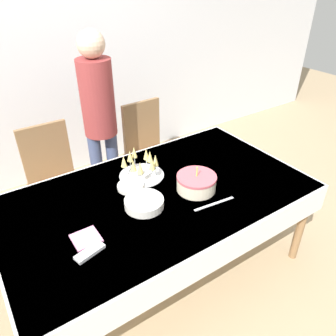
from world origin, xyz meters
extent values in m
plane|color=tan|center=(0.00, 0.00, 0.00)|extent=(12.00, 12.00, 0.00)
cube|color=silver|center=(0.00, 1.83, 1.35)|extent=(8.00, 0.05, 2.70)
cube|color=white|center=(0.00, 0.00, 0.72)|extent=(2.06, 1.16, 0.03)
cube|color=white|center=(0.00, 0.00, 0.63)|extent=(2.09, 1.19, 0.21)
cylinder|color=olive|center=(0.97, -0.52, 0.35)|extent=(0.06, 0.06, 0.70)
cylinder|color=olive|center=(-0.97, 0.52, 0.35)|extent=(0.06, 0.06, 0.70)
cylinder|color=olive|center=(0.97, 0.52, 0.35)|extent=(0.06, 0.06, 0.70)
cube|color=olive|center=(-0.46, 0.83, 0.45)|extent=(0.42, 0.42, 0.04)
cube|color=olive|center=(-0.46, 1.02, 0.72)|extent=(0.40, 0.04, 0.50)
cylinder|color=olive|center=(-0.28, 0.65, 0.21)|extent=(0.04, 0.04, 0.43)
cylinder|color=olive|center=(-0.64, 0.65, 0.21)|extent=(0.04, 0.04, 0.43)
cylinder|color=olive|center=(-0.28, 1.01, 0.21)|extent=(0.04, 0.04, 0.43)
cylinder|color=olive|center=(-0.64, 1.01, 0.21)|extent=(0.04, 0.04, 0.43)
cube|color=olive|center=(0.46, 0.83, 0.45)|extent=(0.44, 0.44, 0.04)
cube|color=olive|center=(0.46, 1.02, 0.72)|extent=(0.40, 0.05, 0.50)
cylinder|color=olive|center=(0.65, 0.66, 0.21)|extent=(0.04, 0.04, 0.43)
cylinder|color=olive|center=(0.29, 0.64, 0.21)|extent=(0.04, 0.04, 0.43)
cylinder|color=olive|center=(0.64, 1.02, 0.21)|extent=(0.04, 0.04, 0.43)
cylinder|color=olive|center=(0.28, 1.00, 0.21)|extent=(0.04, 0.04, 0.43)
cylinder|color=beige|center=(0.24, -0.11, 0.78)|extent=(0.27, 0.27, 0.09)
cylinder|color=#D15B66|center=(0.24, -0.11, 0.83)|extent=(0.27, 0.27, 0.02)
cylinder|color=yellow|center=(0.24, -0.11, 0.87)|extent=(0.01, 0.01, 0.06)
sphere|color=#F9CC4C|center=(0.24, -0.11, 0.91)|extent=(0.01, 0.01, 0.01)
cylinder|color=silver|center=(0.01, 0.25, 0.73)|extent=(0.33, 0.33, 0.01)
cylinder|color=silver|center=(0.09, 0.26, 0.74)|extent=(0.05, 0.05, 0.00)
cylinder|color=silver|center=(0.09, 0.26, 0.78)|extent=(0.01, 0.01, 0.08)
cone|color=#E0CC72|center=(0.09, 0.26, 0.87)|extent=(0.04, 0.04, 0.08)
cylinder|color=silver|center=(0.09, 0.30, 0.74)|extent=(0.05, 0.05, 0.00)
cylinder|color=silver|center=(0.09, 0.30, 0.78)|extent=(0.01, 0.01, 0.08)
cone|color=#E0CC72|center=(0.09, 0.30, 0.87)|extent=(0.04, 0.04, 0.08)
cylinder|color=silver|center=(0.03, 0.37, 0.74)|extent=(0.05, 0.05, 0.00)
cylinder|color=silver|center=(0.03, 0.37, 0.78)|extent=(0.01, 0.01, 0.08)
cone|color=#E0CC72|center=(0.03, 0.37, 0.87)|extent=(0.04, 0.04, 0.08)
cylinder|color=silver|center=(-0.03, 0.34, 0.74)|extent=(0.05, 0.05, 0.00)
cylinder|color=silver|center=(-0.03, 0.34, 0.78)|extent=(0.01, 0.01, 0.08)
cone|color=#E0CC72|center=(-0.03, 0.34, 0.87)|extent=(0.04, 0.04, 0.08)
cylinder|color=silver|center=(-0.10, 0.30, 0.74)|extent=(0.05, 0.05, 0.00)
cylinder|color=silver|center=(-0.10, 0.30, 0.78)|extent=(0.01, 0.01, 0.08)
cone|color=#E0CC72|center=(-0.10, 0.30, 0.87)|extent=(0.04, 0.04, 0.08)
cylinder|color=silver|center=(-0.07, 0.21, 0.74)|extent=(0.05, 0.05, 0.00)
cylinder|color=silver|center=(-0.07, 0.21, 0.78)|extent=(0.01, 0.01, 0.08)
cone|color=#E0CC72|center=(-0.07, 0.21, 0.87)|extent=(0.04, 0.04, 0.08)
cylinder|color=silver|center=(-0.05, 0.16, 0.74)|extent=(0.05, 0.05, 0.00)
cylinder|color=silver|center=(-0.05, 0.16, 0.78)|extent=(0.01, 0.01, 0.08)
cone|color=#E0CC72|center=(-0.05, 0.16, 0.87)|extent=(0.04, 0.04, 0.08)
cylinder|color=silver|center=(0.05, 0.15, 0.74)|extent=(0.05, 0.05, 0.00)
cylinder|color=silver|center=(0.05, 0.15, 0.78)|extent=(0.01, 0.01, 0.08)
cone|color=#E0CC72|center=(0.05, 0.15, 0.87)|extent=(0.04, 0.04, 0.08)
cylinder|color=silver|center=(0.10, 0.19, 0.74)|extent=(0.05, 0.05, 0.00)
cylinder|color=silver|center=(0.10, 0.19, 0.78)|extent=(0.01, 0.01, 0.08)
cone|color=#E0CC72|center=(0.10, 0.19, 0.87)|extent=(0.04, 0.04, 0.08)
cylinder|color=silver|center=(-0.15, -0.07, 0.73)|extent=(0.25, 0.25, 0.01)
cylinder|color=silver|center=(-0.15, -0.07, 0.74)|extent=(0.25, 0.25, 0.01)
cylinder|color=silver|center=(-0.15, -0.07, 0.75)|extent=(0.25, 0.25, 0.01)
cylinder|color=silver|center=(-0.15, -0.07, 0.75)|extent=(0.25, 0.25, 0.01)
cylinder|color=silver|center=(-0.15, -0.07, 0.76)|extent=(0.25, 0.25, 0.01)
cylinder|color=silver|center=(-0.15, -0.07, 0.77)|extent=(0.25, 0.25, 0.01)
cylinder|color=silver|center=(-0.15, -0.07, 0.78)|extent=(0.25, 0.25, 0.01)
cylinder|color=silver|center=(-0.15, -0.07, 0.78)|extent=(0.25, 0.25, 0.01)
cylinder|color=silver|center=(-0.13, 0.16, 0.73)|extent=(0.18, 0.18, 0.01)
cylinder|color=silver|center=(-0.13, 0.16, 0.74)|extent=(0.18, 0.18, 0.01)
cylinder|color=silver|center=(-0.13, 0.16, 0.75)|extent=(0.18, 0.18, 0.01)
cylinder|color=silver|center=(-0.13, 0.16, 0.75)|extent=(0.18, 0.18, 0.01)
cube|color=silver|center=(0.24, -0.30, 0.73)|extent=(0.30, 0.05, 0.00)
cube|color=silver|center=(-0.60, -0.25, 0.74)|extent=(0.18, 0.10, 0.02)
cube|color=pink|center=(-0.58, -0.14, 0.74)|extent=(0.15, 0.15, 0.01)
cylinder|color=#3F4C72|center=(-0.07, 0.94, 0.40)|extent=(0.11, 0.11, 0.80)
cylinder|color=#3F4C72|center=(0.09, 0.94, 0.40)|extent=(0.11, 0.11, 0.80)
cylinder|color=maroon|center=(0.01, 0.94, 1.12)|extent=(0.28, 0.28, 0.63)
sphere|color=#D8B293|center=(0.01, 0.94, 1.54)|extent=(0.22, 0.22, 0.22)
camera|label=1|loc=(-0.95, -1.53, 2.06)|focal=35.00mm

